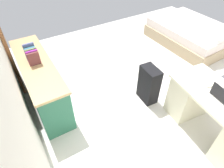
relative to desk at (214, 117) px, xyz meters
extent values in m
plane|color=silver|center=(1.12, -0.24, -0.39)|extent=(6.01, 6.01, 0.00)
cube|color=white|center=(1.12, 2.27, 0.95)|extent=(4.37, 0.10, 2.67)
cube|color=brown|center=(2.76, 2.19, 0.63)|extent=(0.88, 0.05, 2.04)
cube|color=beige|center=(0.00, 0.00, 0.34)|extent=(1.50, 0.81, 0.04)
cube|color=beige|center=(0.49, -0.05, -0.03)|extent=(0.46, 0.63, 0.71)
cube|color=#28664C|center=(1.98, 1.89, -0.01)|extent=(1.76, 0.44, 0.76)
cube|color=tan|center=(1.98, 1.89, 0.39)|extent=(1.80, 0.48, 0.04)
cube|color=#225641|center=(1.58, 1.66, -0.18)|extent=(0.67, 0.01, 0.27)
cube|color=#225641|center=(2.37, 1.66, -0.18)|extent=(0.67, 0.01, 0.27)
cube|color=tan|center=(2.08, -1.85, -0.25)|extent=(1.94, 1.45, 0.28)
cube|color=silver|center=(2.08, -1.85, -0.01)|extent=(1.88, 1.39, 0.20)
cube|color=white|center=(1.41, -1.87, 0.14)|extent=(0.50, 0.69, 0.10)
cube|color=black|center=(1.05, 0.32, -0.05)|extent=(0.37, 0.24, 0.67)
cube|color=black|center=(0.02, 0.09, 0.47)|extent=(0.31, 0.04, 0.19)
ellipsoid|color=white|center=(0.27, -0.04, 0.37)|extent=(0.07, 0.11, 0.03)
cube|color=brown|center=(1.92, 1.89, 0.52)|extent=(0.03, 0.17, 0.21)
cube|color=purple|center=(1.96, 1.89, 0.52)|extent=(0.03, 0.17, 0.22)
cube|color=#607A47|center=(2.00, 1.89, 0.53)|extent=(0.03, 0.17, 0.23)
cube|color=#7D2477|center=(2.04, 1.89, 0.51)|extent=(0.04, 0.17, 0.20)
cube|color=#394D8A|center=(2.08, 1.89, 0.51)|extent=(0.03, 0.17, 0.20)
cube|color=#2F7076|center=(2.12, 1.89, 0.51)|extent=(0.04, 0.17, 0.20)
cube|color=slate|center=(2.16, 1.89, 0.53)|extent=(0.03, 0.17, 0.24)
cone|color=red|center=(2.44, 1.89, 0.47)|extent=(0.08, 0.08, 0.11)
camera|label=1|loc=(-0.74, 2.12, 2.18)|focal=31.20mm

